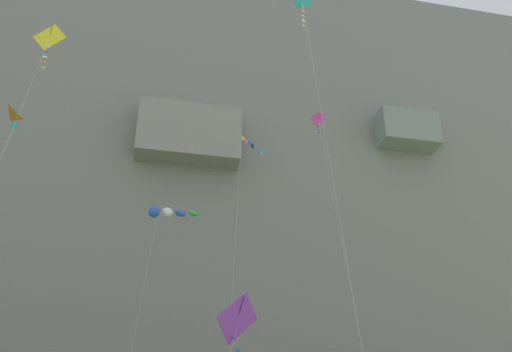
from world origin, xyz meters
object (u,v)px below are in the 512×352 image
Objects in this scene: kite_diamond_far_right at (304,8)px; kite_diamond_low_right at (45,49)px; kite_delta_high_left at (19,131)px; kite_windsock_low_center at (166,213)px; kite_diamond_far_left at (237,320)px; kite_banner_high_right at (250,166)px; kite_diamond_mid_right at (322,138)px.

kite_diamond_low_right is at bearing 179.25° from kite_diamond_far_right.
kite_windsock_low_center is at bearing 42.28° from kite_delta_high_left.
kite_windsock_low_center is 23.41m from kite_diamond_far_left.
kite_diamond_far_right is 1.47× the size of kite_windsock_low_center.
kite_diamond_far_right is 3.30× the size of kite_diamond_far_left.
kite_banner_high_right reaches higher than kite_diamond_low_right.
kite_diamond_mid_right is at bearing 19.70° from kite_delta_high_left.
kite_diamond_far_right is at bearing -19.83° from kite_delta_high_left.
kite_banner_high_right is at bearing 45.41° from kite_diamond_low_right.
kite_banner_high_right reaches higher than kite_delta_high_left.
kite_banner_high_right is at bearing 173.69° from kite_diamond_mid_right.
kite_windsock_low_center is (-7.33, 0.06, -5.37)m from kite_banner_high_right.
kite_diamond_far_left is at bearing -102.88° from kite_banner_high_right.
kite_delta_high_left is 0.79× the size of kite_banner_high_right.
kite_diamond_mid_right is (6.32, 15.70, -0.63)m from kite_diamond_far_right.
kite_windsock_low_center is (8.69, 16.31, -2.91)m from kite_diamond_low_right.
kite_banner_high_right is at bearing 92.08° from kite_diamond_far_right.
kite_diamond_far_right reaches higher than kite_banner_high_right.
kite_diamond_far_left is (11.75, -2.44, -16.59)m from kite_diamond_low_right.
kite_windsock_low_center is at bearing 99.27° from kite_diamond_far_left.
kite_delta_high_left is (-18.69, 6.74, -8.73)m from kite_diamond_far_right.
kite_delta_high_left is at bearing -160.30° from kite_diamond_mid_right.
kite_diamond_far_right reaches higher than kite_diamond_low_right.
kite_diamond_mid_right is at bearing 68.06° from kite_diamond_far_right.
kite_diamond_mid_right reaches higher than kite_banner_high_right.
kite_diamond_far_right is at bearing -111.94° from kite_diamond_mid_right.
kite_diamond_low_right reaches higher than kite_windsock_low_center.
kite_delta_high_left is at bearing 147.02° from kite_diamond_far_left.
kite_diamond_far_left is at bearing -121.99° from kite_diamond_mid_right.
kite_delta_high_left is 1.03× the size of kite_windsock_low_center.
kite_diamond_low_right is at bearing 168.26° from kite_diamond_far_left.
kite_diamond_far_right is 23.77m from kite_diamond_far_left.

